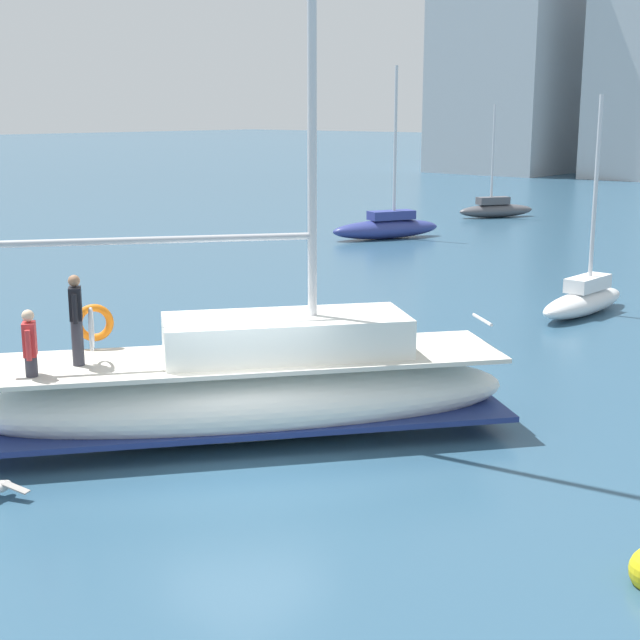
{
  "coord_description": "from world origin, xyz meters",
  "views": [
    {
      "loc": [
        10.62,
        -10.26,
        5.74
      ],
      "look_at": [
        -0.72,
        2.81,
        1.8
      ],
      "focal_mm": 51.79,
      "sensor_mm": 36.0,
      "label": 1
    }
  ],
  "objects_px": {
    "moored_cutter_right": "(584,298)",
    "seagull": "(2,487)",
    "moored_sloop_near": "(496,208)",
    "moored_sloop_far": "(387,226)",
    "main_sailboat": "(251,386)"
  },
  "relations": [
    {
      "from": "main_sailboat",
      "to": "moored_cutter_right",
      "type": "xyz_separation_m",
      "value": [
        0.02,
        13.45,
        -0.44
      ]
    },
    {
      "from": "moored_sloop_near",
      "to": "seagull",
      "type": "xyz_separation_m",
      "value": [
        13.78,
        -37.98,
        -0.31
      ]
    },
    {
      "from": "moored_cutter_right",
      "to": "seagull",
      "type": "height_order",
      "value": "moored_cutter_right"
    },
    {
      "from": "moored_cutter_right",
      "to": "seagull",
      "type": "xyz_separation_m",
      "value": [
        -0.91,
        -17.9,
        -0.3
      ]
    },
    {
      "from": "main_sailboat",
      "to": "moored_cutter_right",
      "type": "bearing_deg",
      "value": 89.93
    },
    {
      "from": "main_sailboat",
      "to": "moored_sloop_near",
      "type": "bearing_deg",
      "value": 113.62
    },
    {
      "from": "moored_cutter_right",
      "to": "seagull",
      "type": "distance_m",
      "value": 17.93
    },
    {
      "from": "moored_sloop_far",
      "to": "moored_cutter_right",
      "type": "height_order",
      "value": "moored_sloop_far"
    },
    {
      "from": "moored_sloop_far",
      "to": "seagull",
      "type": "distance_m",
      "value": 30.13
    },
    {
      "from": "main_sailboat",
      "to": "seagull",
      "type": "distance_m",
      "value": 4.6
    },
    {
      "from": "moored_sloop_far",
      "to": "moored_cutter_right",
      "type": "xyz_separation_m",
      "value": [
        14.01,
        -9.23,
        -0.09
      ]
    },
    {
      "from": "moored_sloop_near",
      "to": "seagull",
      "type": "bearing_deg",
      "value": -70.07
    },
    {
      "from": "moored_sloop_near",
      "to": "seagull",
      "type": "height_order",
      "value": "moored_sloop_near"
    },
    {
      "from": "main_sailboat",
      "to": "seagull",
      "type": "relative_size",
      "value": 15.5
    },
    {
      "from": "moored_sloop_near",
      "to": "moored_cutter_right",
      "type": "relative_size",
      "value": 0.98
    }
  ]
}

